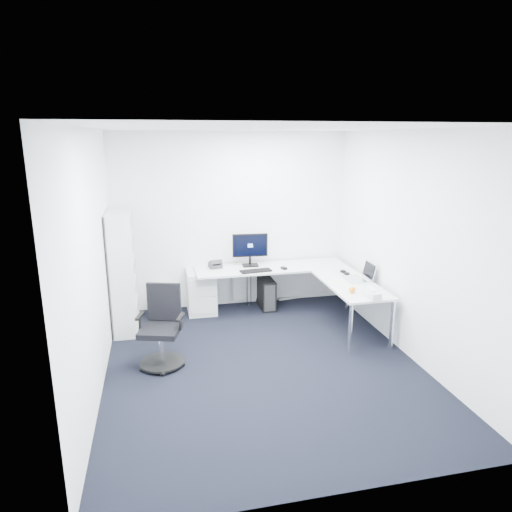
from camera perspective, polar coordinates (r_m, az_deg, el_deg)
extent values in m
plane|color=black|center=(5.55, 0.85, -13.37)|extent=(4.20, 4.20, 0.00)
plane|color=white|center=(4.90, 0.97, 15.72)|extent=(4.20, 4.20, 0.00)
cube|color=white|center=(7.07, -3.03, 4.39)|extent=(3.60, 0.02, 2.70)
cube|color=white|center=(3.16, 9.81, -9.06)|extent=(3.60, 0.02, 2.70)
cube|color=white|center=(4.98, -19.71, -0.88)|extent=(0.02, 4.20, 2.70)
cube|color=white|center=(5.74, 18.68, 1.20)|extent=(0.02, 4.20, 2.70)
cube|color=silver|center=(7.02, -6.86, -4.42)|extent=(0.42, 0.53, 0.65)
cube|color=black|center=(7.18, 1.28, -4.68)|extent=(0.22, 0.48, 0.46)
cube|color=beige|center=(7.02, -11.63, -5.71)|extent=(0.19, 0.42, 0.40)
cube|color=silver|center=(7.62, 4.07, -5.22)|extent=(0.36, 0.12, 0.04)
cube|color=black|center=(6.73, -0.02, -1.87)|extent=(0.47, 0.21, 0.02)
cube|color=black|center=(6.86, 3.51, -1.52)|extent=(0.09, 0.11, 0.03)
cube|color=silver|center=(6.27, 11.03, -3.44)|extent=(0.17, 0.43, 0.01)
sphere|color=orange|center=(5.94, 11.92, -4.16)|extent=(0.08, 0.08, 0.08)
cube|color=silver|center=(5.80, 14.18, -4.74)|extent=(0.18, 0.27, 0.09)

